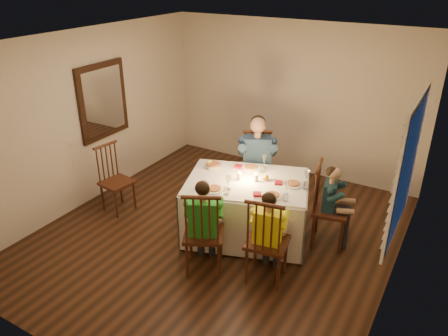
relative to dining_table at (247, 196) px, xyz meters
The scene contains 26 objects.
ground 0.71m from the dining_table, 148.22° to the right, with size 5.00×5.00×0.00m, color black.
wall_left 2.68m from the dining_table, behind, with size 0.02×5.00×2.60m, color beige.
wall_right 2.06m from the dining_table, ahead, with size 0.02×5.00×2.60m, color beige.
wall_back 2.42m from the dining_table, 98.18° to the left, with size 4.50×0.02×2.60m, color beige.
ceiling 2.04m from the dining_table, 148.22° to the right, with size 5.00×5.00×0.00m, color white.
dining_table is the anchor object (origin of this frame).
chair_adult 1.07m from the dining_table, 107.78° to the left, with size 0.47×0.44×1.13m, color #34180E, non-canonical shape.
chair_near_left 1.10m from the dining_table, 95.40° to the right, with size 0.47×0.44×1.13m, color #34180E, non-canonical shape.
chair_near_right 1.11m from the dining_table, 47.52° to the right, with size 0.47×0.44×1.13m, color #34180E, non-canonical shape.
chair_end 1.25m from the dining_table, 20.24° to the left, with size 0.47×0.44×1.13m, color #34180E, non-canonical shape.
chair_extra 2.09m from the dining_table, 169.04° to the right, with size 0.43×0.40×1.03m, color #34180E, non-canonical shape.
adult 1.07m from the dining_table, 107.78° to the left, with size 0.55×0.51×1.41m, color navy, non-canonical shape.
child_green 1.10m from the dining_table, 95.40° to the right, with size 0.44×0.40×1.22m, color green, non-canonical shape.
child_yellow 1.11m from the dining_table, 47.52° to the right, with size 0.41×0.37×1.16m, color #FDFF1B, non-canonical shape.
child_teal 1.25m from the dining_table, 20.24° to the left, with size 0.38×0.35×1.11m, color #18363D, non-canonical shape.
setting_adult 0.45m from the dining_table, 108.64° to the left, with size 0.26×0.26×0.02m, color white.
setting_green 0.56m from the dining_table, 118.01° to the right, with size 0.26×0.26×0.02m, color white.
setting_yellow 0.57m from the dining_table, 26.47° to the right, with size 0.26×0.26×0.02m, color white.
setting_teal 0.64m from the dining_table, 17.92° to the left, with size 0.26×0.26×0.02m, color white.
candle_left 0.31m from the dining_table, 161.04° to the right, with size 0.06×0.06×0.10m, color white.
candle_right 0.31m from the dining_table, 18.96° to the left, with size 0.06×0.06×0.10m, color white.
squash 0.73m from the dining_table, 169.31° to the left, with size 0.09×0.09×0.09m, color yellow.
orange_fruit 0.37m from the dining_table, 32.01° to the left, with size 0.08×0.08×0.08m, color orange.
serving_bowl 0.65m from the dining_table, 169.46° to the left, with size 0.24×0.24×0.06m, color white.
wall_mirror 2.71m from the dining_table, behind, with size 0.06×0.95×1.15m.
window_blinds 2.09m from the dining_table, ahead, with size 0.07×1.34×1.54m.
Camera 1 is at (2.64, -4.34, 3.42)m, focal length 35.00 mm.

